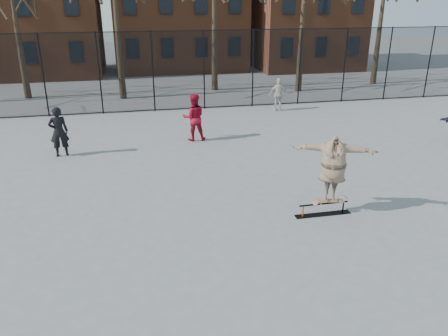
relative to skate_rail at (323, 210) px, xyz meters
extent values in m
plane|color=slate|center=(-2.40, -0.51, -0.14)|extent=(100.00, 100.00, 0.00)
cube|color=black|center=(0.00, 0.00, -0.13)|extent=(1.58, 0.24, 0.01)
cylinder|color=#E55A0D|center=(-0.59, 0.00, 0.03)|extent=(0.04, 0.04, 0.33)
cylinder|color=black|center=(0.59, 0.00, 0.03)|extent=(0.04, 0.04, 0.33)
cylinder|color=black|center=(0.00, 0.00, 0.19)|extent=(1.40, 0.04, 0.04)
imported|color=#5E3B94|center=(0.17, 0.00, 1.21)|extent=(2.27, 1.34, 1.79)
imported|color=black|center=(-7.63, 6.40, 0.80)|extent=(0.75, 0.56, 1.87)
imported|color=maroon|center=(-2.50, 7.28, 0.82)|extent=(0.94, 0.74, 1.92)
imported|color=beige|center=(2.47, 11.30, 0.69)|extent=(1.04, 0.61, 1.66)
cylinder|color=black|center=(-9.00, 12.49, 1.86)|extent=(0.07, 0.07, 4.00)
cylinder|color=black|center=(-6.40, 12.49, 1.86)|extent=(0.07, 0.07, 4.00)
cylinder|color=black|center=(-3.80, 12.49, 1.86)|extent=(0.07, 0.07, 4.00)
cylinder|color=black|center=(-1.20, 12.49, 1.86)|extent=(0.07, 0.07, 4.00)
cylinder|color=black|center=(1.40, 12.49, 1.86)|extent=(0.07, 0.07, 4.00)
cylinder|color=black|center=(4.00, 12.49, 1.86)|extent=(0.07, 0.07, 4.00)
cylinder|color=black|center=(6.60, 12.49, 1.86)|extent=(0.07, 0.07, 4.00)
cylinder|color=black|center=(9.20, 12.49, 1.86)|extent=(0.07, 0.07, 4.00)
cylinder|color=black|center=(11.80, 12.49, 1.86)|extent=(0.07, 0.07, 4.00)
cube|color=black|center=(-2.40, 12.49, 1.86)|extent=(34.00, 0.01, 4.00)
cylinder|color=black|center=(-2.40, 12.49, 3.82)|extent=(34.00, 0.04, 0.04)
cone|color=black|center=(-10.90, 17.29, 2.17)|extent=(0.40, 0.40, 4.62)
cone|color=black|center=(-5.40, 15.99, 2.17)|extent=(0.40, 0.40, 4.62)
cone|color=black|center=(0.10, 17.29, 2.17)|extent=(0.40, 0.40, 4.62)
cone|color=black|center=(5.60, 15.99, 2.17)|extent=(0.40, 0.40, 4.62)
cone|color=black|center=(11.10, 17.29, 2.17)|extent=(0.40, 0.40, 4.62)
camera|label=1|loc=(-4.84, -9.86, 5.48)|focal=35.00mm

